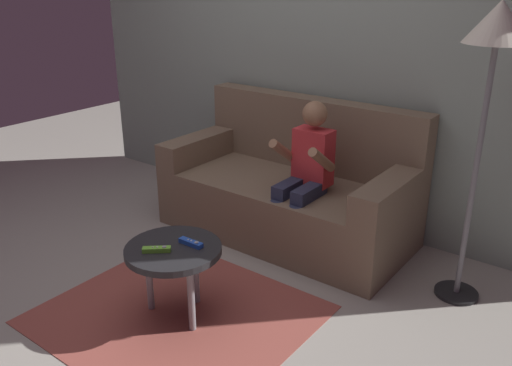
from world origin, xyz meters
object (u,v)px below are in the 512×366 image
person_seated_on_couch (305,171)px  floor_lamp (495,47)px  couch (291,190)px  game_remote_blue_center (191,243)px  coffee_table (174,255)px  game_remote_lime_near_edge (157,249)px

person_seated_on_couch → floor_lamp: size_ratio=0.62×
couch → floor_lamp: (1.20, -0.10, 1.07)m
couch → game_remote_blue_center: 1.15m
couch → floor_lamp: size_ratio=1.06×
couch → person_seated_on_couch: (0.22, -0.19, 0.25)m
coffee_table → floor_lamp: (1.12, 1.09, 1.01)m
person_seated_on_couch → couch: bearing=140.1°
person_seated_on_couch → coffee_table: size_ratio=1.98×
person_seated_on_couch → game_remote_blue_center: bearing=-95.2°
coffee_table → floor_lamp: 1.87m
coffee_table → game_remote_blue_center: size_ratio=3.51×
game_remote_lime_near_edge → person_seated_on_couch: bearing=81.1°
game_remote_blue_center → person_seated_on_couch: bearing=84.8°
person_seated_on_couch → floor_lamp: 1.28m
coffee_table → couch: bearing=93.9°
couch → coffee_table: bearing=-86.1°
coffee_table → game_remote_lime_near_edge: bearing=-108.5°
coffee_table → game_remote_blue_center: (0.06, 0.07, 0.06)m
game_remote_blue_center → couch: bearing=97.0°
person_seated_on_couch → game_remote_lime_near_edge: person_seated_on_couch is taller
floor_lamp → coffee_table: bearing=-135.7°
couch → coffee_table: couch is taller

